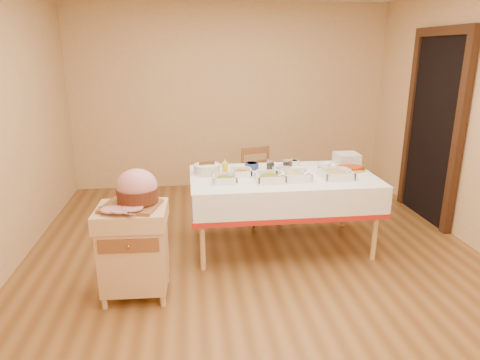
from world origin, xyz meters
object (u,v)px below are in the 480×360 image
Objects in this scene: preserve_jar_left at (271,165)px; dining_table at (282,191)px; dining_chair at (260,184)px; ham_on_board at (136,191)px; bread_basket at (207,169)px; brass_platter at (349,169)px; preserve_jar_right at (287,165)px; plate_stack at (347,159)px; butcher_cart at (134,247)px; mustard_bottle at (225,169)px.

dining_table is at bearing -68.61° from preserve_jar_left.
ham_on_board is at bearing -129.49° from dining_chair.
bread_basket is 1.47m from brass_platter.
preserve_jar_right is (1.42, 0.91, -0.08)m from ham_on_board.
preserve_jar_right is at bearing -165.48° from plate_stack.
preserve_jar_right reaches higher than butcher_cart.
ham_on_board is 1.40× the size of brass_platter.
bread_basket is at bearing 168.65° from dining_table.
mustard_bottle is at bearing -166.29° from plate_stack.
mustard_bottle is at bearing 45.04° from ham_on_board.
brass_platter is at bearing 22.60° from butcher_cart.
mustard_bottle reaches higher than dining_chair.
ham_on_board reaches higher than plate_stack.
dining_table is 0.75m from brass_platter.
dining_chair reaches higher than brass_platter.
bread_basket is (-0.17, 0.13, -0.03)m from mustard_bottle.
mustard_bottle is (-0.47, -0.73, 0.40)m from dining_chair.
ham_on_board is 1.58m from preserve_jar_left.
plate_stack reaches higher than dining_chair.
dining_table is 0.62m from mustard_bottle.
ham_on_board is 3.46× the size of preserve_jar_right.
brass_platter is (1.30, 0.08, -0.06)m from mustard_bottle.
preserve_jar_left is 0.53m from mustard_bottle.
dining_table is 7.45× the size of plate_stack.
dining_chair is 3.52× the size of plate_stack.
brass_platter is (0.81, -0.12, -0.03)m from preserve_jar_left.
preserve_jar_right is (0.09, 0.17, 0.22)m from dining_table.
preserve_jar_right is 0.73× the size of mustard_bottle.
preserve_jar_left reaches higher than dining_table.
butcher_cart is 2.47m from plate_stack.
ham_on_board is 2.52× the size of mustard_bottle.
preserve_jar_left is (1.25, 0.96, -0.09)m from ham_on_board.
bread_basket is at bearing -172.58° from plate_stack.
butcher_cart is 7.02× the size of preserve_jar_left.
dining_table is 4.04× the size of ham_on_board.
brass_platter is at bearing -2.19° from bread_basket.
ham_on_board reaches higher than preserve_jar_left.
butcher_cart is 3.16× the size of plate_stack.
preserve_jar_left reaches higher than dining_chair.
plate_stack is at bearing 9.11° from preserve_jar_left.
preserve_jar_right is at bearing 62.30° from dining_table.
ham_on_board is 1.85× the size of plate_stack.
dining_table is at bearing 29.58° from butcher_cart.
preserve_jar_left is at bearing 5.18° from bread_basket.
bread_basket is at bearing -174.82° from preserve_jar_left.
dining_chair is 1.04m from plate_stack.
preserve_jar_right reaches higher than dining_table.
preserve_jar_left is at bearing 111.39° from dining_table.
dining_chair is 1.99m from ham_on_board.
butcher_cart is 5.91× the size of preserve_jar_right.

